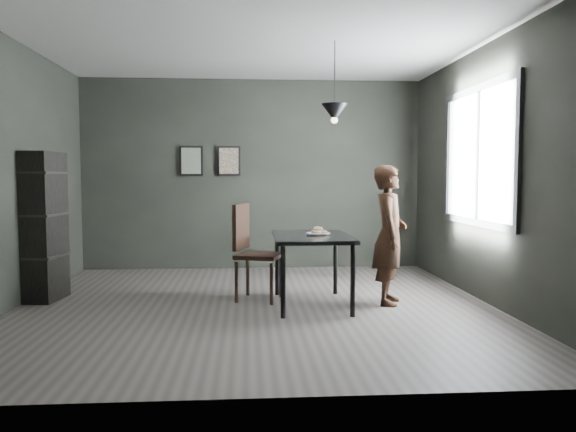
{
  "coord_description": "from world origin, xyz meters",
  "views": [
    {
      "loc": [
        -0.08,
        -5.88,
        1.37
      ],
      "look_at": [
        0.35,
        0.05,
        0.95
      ],
      "focal_mm": 35.0,
      "sensor_mm": 36.0,
      "label": 1
    }
  ],
  "objects": [
    {
      "name": "wood_chair",
      "position": [
        -0.04,
        0.31,
        0.61
      ],
      "size": [
        0.58,
        0.58,
        1.07
      ],
      "rotation": [
        0.0,
        0.0,
        -0.32
      ],
      "color": "black",
      "rests_on": "ground"
    },
    {
      "name": "framed_print_left",
      "position": [
        -0.9,
        2.47,
        1.6
      ],
      "size": [
        0.34,
        0.04,
        0.44
      ],
      "color": "black",
      "rests_on": "ground"
    },
    {
      "name": "window_assembly",
      "position": [
        2.47,
        0.2,
        1.6
      ],
      "size": [
        0.04,
        1.96,
        1.56
      ],
      "color": "white",
      "rests_on": "ground"
    },
    {
      "name": "shelf_unit",
      "position": [
        -2.32,
        0.47,
        0.82
      ],
      "size": [
        0.37,
        0.58,
        1.64
      ],
      "primitive_type": "cube",
      "rotation": [
        0.0,
        0.0,
        -0.12
      ],
      "color": "black",
      "rests_on": "ground"
    },
    {
      "name": "cafe_table",
      "position": [
        0.6,
        0.0,
        0.67
      ],
      "size": [
        0.8,
        1.2,
        0.75
      ],
      "color": "black",
      "rests_on": "ground"
    },
    {
      "name": "pendant_lamp",
      "position": [
        0.85,
        0.1,
        2.05
      ],
      "size": [
        0.28,
        0.28,
        0.86
      ],
      "color": "black",
      "rests_on": "ground"
    },
    {
      "name": "white_plate",
      "position": [
        0.67,
        0.01,
        0.76
      ],
      "size": [
        0.23,
        0.23,
        0.01
      ],
      "primitive_type": "cylinder",
      "color": "silver",
      "rests_on": "cafe_table"
    },
    {
      "name": "woman",
      "position": [
        1.44,
        0.01,
        0.75
      ],
      "size": [
        0.5,
        0.62,
        1.49
      ],
      "primitive_type": "imported",
      "rotation": [
        0.0,
        0.0,
        1.29
      ],
      "color": "black",
      "rests_on": "ground"
    },
    {
      "name": "framed_print_right",
      "position": [
        -0.35,
        2.47,
        1.6
      ],
      "size": [
        0.34,
        0.04,
        0.44
      ],
      "color": "black",
      "rests_on": "ground"
    },
    {
      "name": "ground",
      "position": [
        0.0,
        0.0,
        0.0
      ],
      "size": [
        5.0,
        5.0,
        0.0
      ],
      "primitive_type": "plane",
      "color": "#34302D",
      "rests_on": "ground"
    },
    {
      "name": "ceiling",
      "position": [
        0.0,
        0.0,
        2.8
      ],
      "size": [
        5.0,
        5.0,
        0.02
      ],
      "color": "silver",
      "rests_on": "ground"
    },
    {
      "name": "back_wall",
      "position": [
        0.0,
        2.5,
        1.4
      ],
      "size": [
        5.0,
        0.1,
        2.8
      ],
      "primitive_type": "cube",
      "color": "black",
      "rests_on": "ground"
    },
    {
      "name": "donut_pile",
      "position": [
        0.67,
        0.01,
        0.79
      ],
      "size": [
        0.17,
        0.18,
        0.08
      ],
      "rotation": [
        0.0,
        0.0,
        -0.04
      ],
      "color": "#FBECC3",
      "rests_on": "white_plate"
    }
  ]
}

